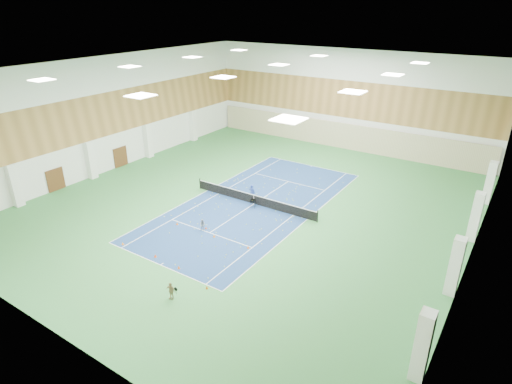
% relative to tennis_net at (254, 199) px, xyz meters
% --- Properties ---
extents(ground, '(40.00, 40.00, 0.00)m').
position_rel_tennis_net_xyz_m(ground, '(0.00, 0.00, -0.55)').
color(ground, '#32763B').
rests_on(ground, ground).
extents(room_shell, '(36.00, 40.00, 12.00)m').
position_rel_tennis_net_xyz_m(room_shell, '(0.00, 0.00, 5.45)').
color(room_shell, white).
rests_on(room_shell, ground).
extents(wood_cladding, '(36.00, 40.00, 8.00)m').
position_rel_tennis_net_xyz_m(wood_cladding, '(0.00, 0.00, 7.45)').
color(wood_cladding, '#9F723B').
rests_on(wood_cladding, room_shell).
extents(ceiling_light_grid, '(21.40, 25.40, 0.06)m').
position_rel_tennis_net_xyz_m(ceiling_light_grid, '(0.00, 0.00, 11.37)').
color(ceiling_light_grid, white).
rests_on(ceiling_light_grid, room_shell).
extents(court_surface, '(10.97, 23.77, 0.01)m').
position_rel_tennis_net_xyz_m(court_surface, '(0.00, 0.00, -0.55)').
color(court_surface, navy).
rests_on(court_surface, ground).
extents(tennis_balls_scatter, '(10.57, 22.77, 0.07)m').
position_rel_tennis_net_xyz_m(tennis_balls_scatter, '(0.00, 0.00, -0.50)').
color(tennis_balls_scatter, yellow).
rests_on(tennis_balls_scatter, ground).
extents(tennis_net, '(12.80, 0.10, 1.10)m').
position_rel_tennis_net_xyz_m(tennis_net, '(0.00, 0.00, 0.00)').
color(tennis_net, black).
rests_on(tennis_net, ground).
extents(back_curtain, '(35.40, 0.16, 3.20)m').
position_rel_tennis_net_xyz_m(back_curtain, '(0.00, 19.75, 1.05)').
color(back_curtain, '#C6B793').
rests_on(back_curtain, ground).
extents(door_left_a, '(0.08, 1.80, 2.20)m').
position_rel_tennis_net_xyz_m(door_left_a, '(-17.92, -8.00, 0.55)').
color(door_left_a, '#593319').
rests_on(door_left_a, ground).
extents(door_left_b, '(0.08, 1.80, 2.20)m').
position_rel_tennis_net_xyz_m(door_left_b, '(-17.92, 0.00, 0.55)').
color(door_left_b, '#593319').
rests_on(door_left_b, ground).
extents(coach, '(0.64, 0.48, 1.58)m').
position_rel_tennis_net_xyz_m(coach, '(-0.62, 0.60, 0.24)').
color(coach, '#213C99').
rests_on(coach, ground).
extents(child_court, '(0.59, 0.53, 0.99)m').
position_rel_tennis_net_xyz_m(child_court, '(-0.71, -6.39, -0.05)').
color(child_court, gray).
rests_on(child_court, ground).
extents(child_apron, '(0.72, 0.35, 1.19)m').
position_rel_tennis_net_xyz_m(child_apron, '(3.25, -14.18, 0.04)').
color(child_apron, '#A2845C').
rests_on(child_apron, ground).
extents(ball_cart, '(0.60, 0.60, 0.80)m').
position_rel_tennis_net_xyz_m(ball_cart, '(0.32, -0.65, -0.15)').
color(ball_cart, black).
rests_on(ball_cart, ground).
extents(cone_svc_a, '(0.20, 0.20, 0.22)m').
position_rel_tennis_net_xyz_m(cone_svc_a, '(-3.14, -6.80, -0.44)').
color(cone_svc_a, '#FF650D').
rests_on(cone_svc_a, ground).
extents(cone_svc_b, '(0.19, 0.19, 0.21)m').
position_rel_tennis_net_xyz_m(cone_svc_b, '(-0.68, -6.04, -0.45)').
color(cone_svc_b, '#E43D0C').
rests_on(cone_svc_b, ground).
extents(cone_svc_c, '(0.21, 0.21, 0.23)m').
position_rel_tennis_net_xyz_m(cone_svc_c, '(0.72, -6.74, -0.44)').
color(cone_svc_c, orange).
rests_on(cone_svc_c, ground).
extents(cone_svc_d, '(0.20, 0.20, 0.22)m').
position_rel_tennis_net_xyz_m(cone_svc_d, '(3.90, -6.63, -0.44)').
color(cone_svc_d, '#FF5E0D').
rests_on(cone_svc_d, ground).
extents(cone_base_a, '(0.20, 0.20, 0.22)m').
position_rel_tennis_net_xyz_m(cone_base_a, '(-4.39, -11.48, -0.44)').
color(cone_base_a, orange).
rests_on(cone_base_a, ground).
extents(cone_base_b, '(0.22, 0.22, 0.24)m').
position_rel_tennis_net_xyz_m(cone_base_b, '(-1.05, -11.34, -0.43)').
color(cone_base_b, '#FF4A0D').
rests_on(cone_base_b, ground).
extents(cone_base_c, '(0.21, 0.21, 0.23)m').
position_rel_tennis_net_xyz_m(cone_base_c, '(1.38, -11.48, -0.44)').
color(cone_base_c, '#FC5A0D').
rests_on(cone_base_c, ground).
extents(cone_base_d, '(0.19, 0.19, 0.21)m').
position_rel_tennis_net_xyz_m(cone_base_d, '(4.46, -12.18, -0.44)').
color(cone_base_d, orange).
rests_on(cone_base_d, ground).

